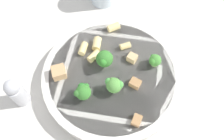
{
  "coord_description": "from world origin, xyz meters",
  "views": [
    {
      "loc": [
        0.11,
        -0.18,
        0.43
      ],
      "look_at": [
        0.0,
        0.0,
        0.05
      ],
      "focal_mm": 35.0,
      "sensor_mm": 36.0,
      "label": 1
    }
  ],
  "objects_px": {
    "pasta_bowl": "(112,76)",
    "rigatoni_0": "(125,46)",
    "rigatoni_4": "(94,56)",
    "broccoli_floret_1": "(114,85)",
    "chicken_chunk_2": "(137,120)",
    "broccoli_floret_2": "(83,92)",
    "pepper_shaker": "(17,92)",
    "broccoli_floret_0": "(105,59)",
    "rigatoni_1": "(97,44)",
    "chicken_chunk_0": "(132,58)",
    "broccoli_floret_3": "(155,60)",
    "rigatoni_2": "(114,27)",
    "chicken_chunk_3": "(59,72)",
    "chicken_chunk_1": "(134,85)",
    "rigatoni_3": "(83,49)"
  },
  "relations": [
    {
      "from": "broccoli_floret_1",
      "to": "rigatoni_4",
      "type": "height_order",
      "value": "broccoli_floret_1"
    },
    {
      "from": "rigatoni_1",
      "to": "chicken_chunk_0",
      "type": "bearing_deg",
      "value": 6.67
    },
    {
      "from": "rigatoni_0",
      "to": "chicken_chunk_2",
      "type": "height_order",
      "value": "rigatoni_0"
    },
    {
      "from": "pasta_bowl",
      "to": "rigatoni_0",
      "type": "bearing_deg",
      "value": 96.8
    },
    {
      "from": "rigatoni_0",
      "to": "rigatoni_4",
      "type": "height_order",
      "value": "rigatoni_4"
    },
    {
      "from": "chicken_chunk_0",
      "to": "pepper_shaker",
      "type": "relative_size",
      "value": 0.24
    },
    {
      "from": "rigatoni_3",
      "to": "chicken_chunk_2",
      "type": "bearing_deg",
      "value": -23.78
    },
    {
      "from": "broccoli_floret_2",
      "to": "rigatoni_2",
      "type": "bearing_deg",
      "value": 102.64
    },
    {
      "from": "broccoli_floret_3",
      "to": "rigatoni_2",
      "type": "xyz_separation_m",
      "value": [
        -0.12,
        0.04,
        -0.01
      ]
    },
    {
      "from": "chicken_chunk_0",
      "to": "rigatoni_1",
      "type": "bearing_deg",
      "value": -173.33
    },
    {
      "from": "chicken_chunk_0",
      "to": "chicken_chunk_2",
      "type": "height_order",
      "value": "chicken_chunk_0"
    },
    {
      "from": "rigatoni_0",
      "to": "broccoli_floret_3",
      "type": "bearing_deg",
      "value": -5.05
    },
    {
      "from": "rigatoni_2",
      "to": "chicken_chunk_2",
      "type": "relative_size",
      "value": 1.33
    },
    {
      "from": "pasta_bowl",
      "to": "rigatoni_1",
      "type": "bearing_deg",
      "value": 148.61
    },
    {
      "from": "chicken_chunk_3",
      "to": "rigatoni_0",
      "type": "bearing_deg",
      "value": 58.09
    },
    {
      "from": "chicken_chunk_0",
      "to": "chicken_chunk_1",
      "type": "height_order",
      "value": "chicken_chunk_0"
    },
    {
      "from": "broccoli_floret_3",
      "to": "rigatoni_1",
      "type": "xyz_separation_m",
      "value": [
        -0.13,
        -0.02,
        -0.01
      ]
    },
    {
      "from": "chicken_chunk_1",
      "to": "rigatoni_1",
      "type": "bearing_deg",
      "value": 159.94
    },
    {
      "from": "chicken_chunk_1",
      "to": "chicken_chunk_3",
      "type": "bearing_deg",
      "value": -158.32
    },
    {
      "from": "chicken_chunk_3",
      "to": "chicken_chunk_1",
      "type": "bearing_deg",
      "value": 21.68
    },
    {
      "from": "pasta_bowl",
      "to": "rigatoni_4",
      "type": "height_order",
      "value": "rigatoni_4"
    },
    {
      "from": "rigatoni_2",
      "to": "chicken_chunk_3",
      "type": "bearing_deg",
      "value": -101.29
    },
    {
      "from": "broccoli_floret_2",
      "to": "rigatoni_0",
      "type": "distance_m",
      "value": 0.14
    },
    {
      "from": "broccoli_floret_2",
      "to": "pepper_shaker",
      "type": "relative_size",
      "value": 0.45
    },
    {
      "from": "broccoli_floret_1",
      "to": "broccoli_floret_2",
      "type": "distance_m",
      "value": 0.06
    },
    {
      "from": "chicken_chunk_1",
      "to": "pepper_shaker",
      "type": "distance_m",
      "value": 0.23
    },
    {
      "from": "broccoli_floret_2",
      "to": "rigatoni_3",
      "type": "bearing_deg",
      "value": 126.18
    },
    {
      "from": "rigatoni_4",
      "to": "chicken_chunk_3",
      "type": "relative_size",
      "value": 1.04
    },
    {
      "from": "chicken_chunk_0",
      "to": "chicken_chunk_2",
      "type": "distance_m",
      "value": 0.13
    },
    {
      "from": "rigatoni_3",
      "to": "rigatoni_4",
      "type": "bearing_deg",
      "value": -7.21
    },
    {
      "from": "broccoli_floret_2",
      "to": "chicken_chunk_0",
      "type": "bearing_deg",
      "value": 72.45
    },
    {
      "from": "chicken_chunk_0",
      "to": "pepper_shaker",
      "type": "distance_m",
      "value": 0.24
    },
    {
      "from": "broccoli_floret_0",
      "to": "chicken_chunk_1",
      "type": "bearing_deg",
      "value": -7.71
    },
    {
      "from": "rigatoni_1",
      "to": "broccoli_floret_2",
      "type": "bearing_deg",
      "value": -68.2
    },
    {
      "from": "broccoli_floret_2",
      "to": "rigatoni_0",
      "type": "bearing_deg",
      "value": 85.9
    },
    {
      "from": "broccoli_floret_1",
      "to": "rigatoni_2",
      "type": "distance_m",
      "value": 0.15
    },
    {
      "from": "rigatoni_0",
      "to": "rigatoni_4",
      "type": "distance_m",
      "value": 0.07
    },
    {
      "from": "rigatoni_4",
      "to": "rigatoni_2",
      "type": "bearing_deg",
      "value": 93.36
    },
    {
      "from": "broccoli_floret_0",
      "to": "rigatoni_1",
      "type": "height_order",
      "value": "broccoli_floret_0"
    },
    {
      "from": "broccoli_floret_1",
      "to": "chicken_chunk_2",
      "type": "bearing_deg",
      "value": -25.18
    },
    {
      "from": "chicken_chunk_3",
      "to": "pepper_shaker",
      "type": "xyz_separation_m",
      "value": [
        -0.05,
        -0.08,
        -0.01
      ]
    },
    {
      "from": "broccoli_floret_1",
      "to": "chicken_chunk_0",
      "type": "height_order",
      "value": "broccoli_floret_1"
    },
    {
      "from": "broccoli_floret_0",
      "to": "rigatoni_1",
      "type": "xyz_separation_m",
      "value": [
        -0.04,
        0.03,
        -0.02
      ]
    },
    {
      "from": "rigatoni_1",
      "to": "chicken_chunk_2",
      "type": "xyz_separation_m",
      "value": [
        0.16,
        -0.1,
        -0.0
      ]
    },
    {
      "from": "rigatoni_2",
      "to": "chicken_chunk_2",
      "type": "xyz_separation_m",
      "value": [
        0.15,
        -0.16,
        -0.0
      ]
    },
    {
      "from": "rigatoni_0",
      "to": "chicken_chunk_0",
      "type": "xyz_separation_m",
      "value": [
        0.03,
        -0.02,
        0.0
      ]
    },
    {
      "from": "rigatoni_2",
      "to": "chicken_chunk_1",
      "type": "xyz_separation_m",
      "value": [
        0.11,
        -0.1,
        -0.0
      ]
    },
    {
      "from": "chicken_chunk_2",
      "to": "rigatoni_0",
      "type": "bearing_deg",
      "value": 127.36
    },
    {
      "from": "pasta_bowl",
      "to": "rigatoni_4",
      "type": "relative_size",
      "value": 10.24
    },
    {
      "from": "pasta_bowl",
      "to": "broccoli_floret_2",
      "type": "bearing_deg",
      "value": -103.99
    }
  ]
}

